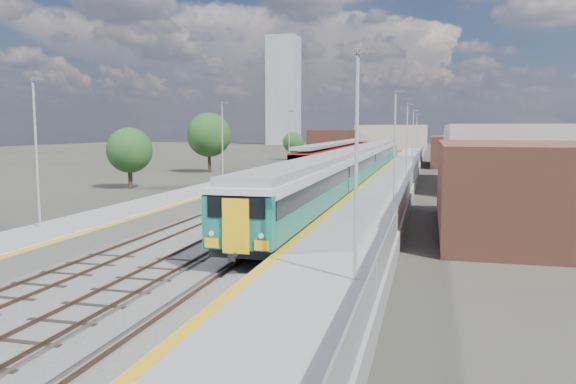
% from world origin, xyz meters
% --- Properties ---
extents(ground, '(320.00, 320.00, 0.00)m').
position_xyz_m(ground, '(0.00, 50.00, 0.00)').
color(ground, '#47443A').
rests_on(ground, ground).
extents(ballast_bed, '(10.50, 155.00, 0.06)m').
position_xyz_m(ballast_bed, '(-2.25, 52.50, 0.03)').
color(ballast_bed, '#565451').
rests_on(ballast_bed, ground).
extents(tracks, '(8.96, 160.00, 0.17)m').
position_xyz_m(tracks, '(-1.65, 54.18, 0.11)').
color(tracks, '#4C3323').
rests_on(tracks, ground).
extents(platform_right, '(4.70, 155.00, 8.52)m').
position_xyz_m(platform_right, '(5.28, 52.49, 0.54)').
color(platform_right, slate).
rests_on(platform_right, ground).
extents(platform_left, '(4.30, 155.00, 8.52)m').
position_xyz_m(platform_left, '(-9.05, 52.49, 0.52)').
color(platform_left, slate).
rests_on(platform_left, ground).
extents(buildings, '(72.00, 185.50, 40.00)m').
position_xyz_m(buildings, '(-18.12, 138.60, 10.70)').
color(buildings, brown).
rests_on(buildings, ground).
extents(green_train, '(3.02, 84.12, 3.33)m').
position_xyz_m(green_train, '(1.50, 46.77, 2.35)').
color(green_train, black).
rests_on(green_train, ground).
extents(red_train, '(2.96, 59.99, 3.74)m').
position_xyz_m(red_train, '(-5.50, 76.22, 2.21)').
color(red_train, black).
rests_on(red_train, ground).
extents(tree_a, '(4.52, 4.52, 6.12)m').
position_xyz_m(tree_a, '(-20.13, 34.20, 3.85)').
color(tree_a, '#382619').
rests_on(tree_a, ground).
extents(tree_b, '(6.02, 6.02, 8.15)m').
position_xyz_m(tree_b, '(-20.35, 55.53, 5.14)').
color(tree_b, '#382619').
rests_on(tree_b, ground).
extents(tree_c, '(3.97, 3.97, 5.38)m').
position_xyz_m(tree_c, '(-16.32, 87.63, 3.38)').
color(tree_c, '#382619').
rests_on(tree_c, ground).
extents(tree_d, '(4.90, 4.90, 6.64)m').
position_xyz_m(tree_d, '(19.29, 71.50, 4.18)').
color(tree_d, '#382619').
rests_on(tree_d, ground).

